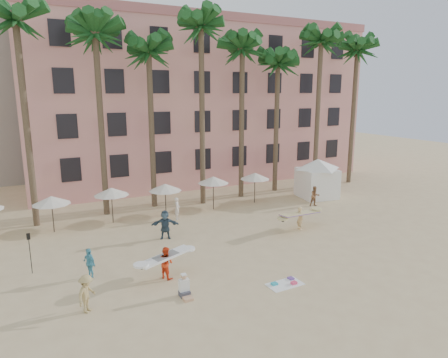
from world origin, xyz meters
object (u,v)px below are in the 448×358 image
at_px(carrier_yellow, 300,216).
at_px(carrier_white, 166,261).
at_px(cabana, 317,175).
at_px(pink_hotel, 194,104).

xyz_separation_m(carrier_yellow, carrier_white, (-10.67, -2.91, -0.05)).
xyz_separation_m(cabana, carrier_yellow, (-6.67, -6.35, -1.11)).
distance_m(pink_hotel, carrier_white, 27.12).
distance_m(cabana, carrier_white, 19.69).
height_order(cabana, carrier_white, cabana).
xyz_separation_m(cabana, carrier_white, (-17.34, -9.26, -1.16)).
distance_m(pink_hotel, carrier_yellow, 21.85).
bearing_deg(carrier_white, cabana, 28.12).
xyz_separation_m(pink_hotel, carrier_yellow, (-0.70, -20.67, -7.04)).
xyz_separation_m(pink_hotel, cabana, (5.97, -14.32, -5.93)).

